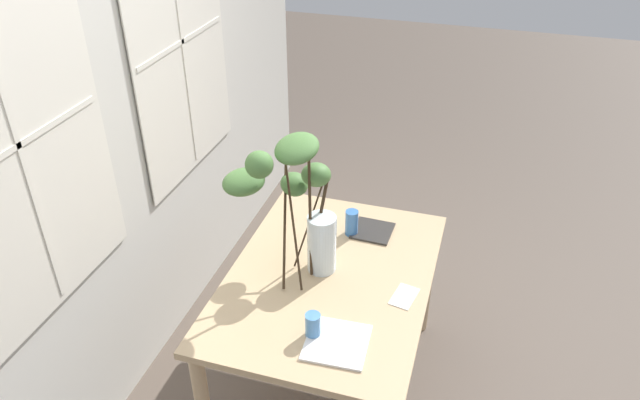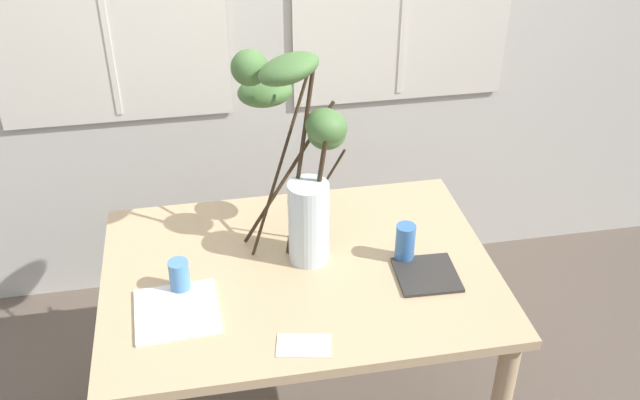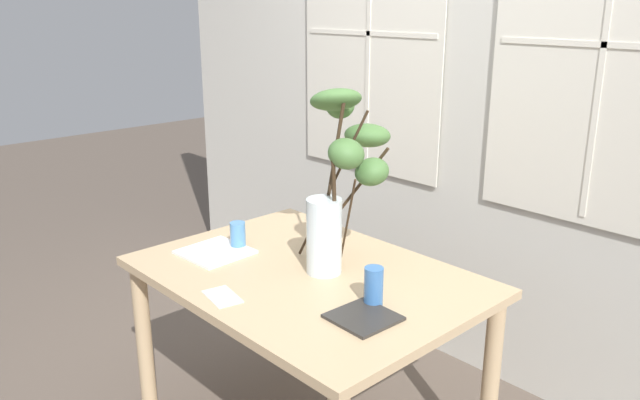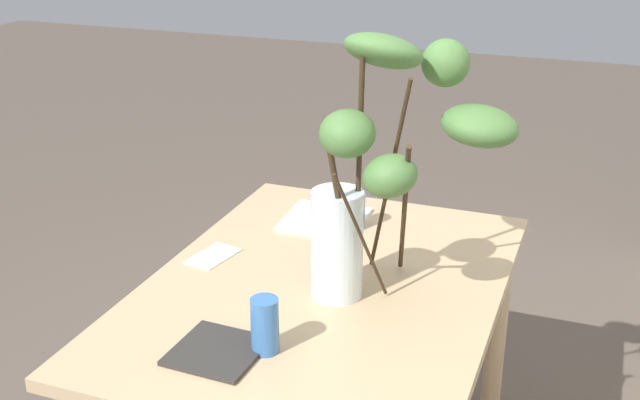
# 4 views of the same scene
# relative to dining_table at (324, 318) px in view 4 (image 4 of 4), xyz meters

# --- Properties ---
(dining_table) EXTENTS (1.31, 0.94, 0.78)m
(dining_table) POSITION_rel_dining_table_xyz_m (0.00, 0.00, 0.00)
(dining_table) COLOR tan
(dining_table) RESTS_ON ground
(vase_with_branches) EXTENTS (0.43, 0.52, 0.74)m
(vase_with_branches) POSITION_rel_dining_table_xyz_m (0.02, 0.17, 0.49)
(vase_with_branches) COLOR silver
(vase_with_branches) RESTS_ON dining_table
(drinking_glass_blue_left) EXTENTS (0.07, 0.07, 0.11)m
(drinking_glass_blue_left) POSITION_rel_dining_table_xyz_m (-0.39, -0.04, 0.17)
(drinking_glass_blue_left) COLOR #4C84BC
(drinking_glass_blue_left) RESTS_ON dining_table
(drinking_glass_blue_right) EXTENTS (0.07, 0.07, 0.14)m
(drinking_glass_blue_right) POSITION_rel_dining_table_xyz_m (0.36, -0.01, 0.18)
(drinking_glass_blue_right) COLOR #386BAD
(drinking_glass_blue_right) RESTS_ON dining_table
(plate_square_left) EXTENTS (0.27, 0.27, 0.01)m
(plate_square_left) POSITION_rel_dining_table_xyz_m (-0.41, -0.15, 0.11)
(plate_square_left) COLOR white
(plate_square_left) RESTS_ON dining_table
(plate_square_right) EXTENTS (0.21, 0.21, 0.01)m
(plate_square_right) POSITION_rel_dining_table_xyz_m (0.41, -0.12, 0.11)
(plate_square_right) COLOR #2D2B28
(plate_square_right) RESTS_ON dining_table
(napkin_folded) EXTENTS (0.18, 0.13, 0.00)m
(napkin_folded) POSITION_rel_dining_table_xyz_m (-0.04, -0.37, 0.11)
(napkin_folded) COLOR silver
(napkin_folded) RESTS_ON dining_table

